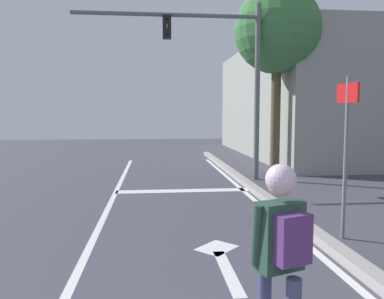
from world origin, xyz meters
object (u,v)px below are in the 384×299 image
(skater, at_px, (281,242))
(traffic_signal_mast, at_px, (215,59))
(roadside_tree, at_px, (277,32))
(street_sign_post, at_px, (346,135))

(skater, xyz_separation_m, traffic_signal_mast, (0.89, 8.46, 2.55))
(traffic_signal_mast, height_order, roadside_tree, roadside_tree)
(skater, distance_m, roadside_tree, 10.71)
(street_sign_post, relative_size, roadside_tree, 0.42)
(skater, height_order, street_sign_post, street_sign_post)
(skater, height_order, traffic_signal_mast, traffic_signal_mast)
(skater, relative_size, roadside_tree, 0.25)
(skater, xyz_separation_m, street_sign_post, (2.06, 2.96, 0.62))
(traffic_signal_mast, distance_m, roadside_tree, 2.71)
(skater, xyz_separation_m, roadside_tree, (3.11, 9.59, 3.62))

